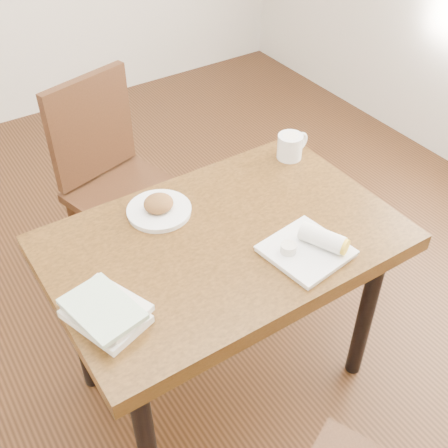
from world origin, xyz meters
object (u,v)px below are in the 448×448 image
chair_far (113,173)px  plate_burrito (311,247)px  plate_scone (159,208)px  book_stack (105,311)px  table (224,257)px  coffee_mug (291,146)px

chair_far → plate_burrito: chair_far is taller
plate_scone → book_stack: plate_scone is taller
table → plate_scone: 0.27m
book_stack → plate_scone: bearing=43.8°
table → book_stack: (-0.45, -0.11, 0.12)m
table → coffee_mug: coffee_mug is taller
table → book_stack: bearing=-166.7°
chair_far → plate_scone: size_ratio=4.41×
table → plate_scone: bearing=118.6°
book_stack → chair_far: bearing=65.7°
chair_far → coffee_mug: chair_far is taller
coffee_mug → plate_burrito: 0.53m
chair_far → plate_scone: 0.62m
coffee_mug → book_stack: 0.98m
table → book_stack: 0.48m
table → coffee_mug: 0.54m
table → coffee_mug: (0.46, 0.24, 0.14)m
plate_scone → book_stack: (-0.34, -0.32, 0.01)m
plate_burrito → book_stack: 0.64m
table → coffee_mug: size_ratio=7.92×
table → chair_far: 0.80m
plate_scone → plate_burrito: bearing=-55.0°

